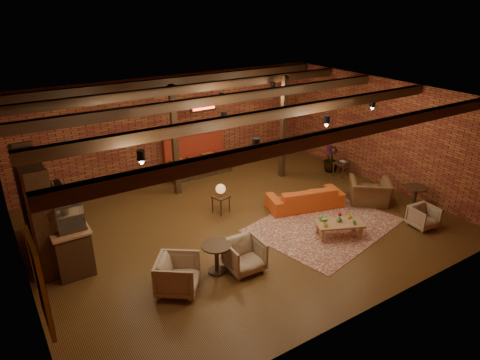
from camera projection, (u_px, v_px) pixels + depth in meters
floor at (242, 224)px, 10.97m from camera, size 10.00×10.00×0.00m
ceiling at (243, 100)px, 9.70m from camera, size 10.00×8.00×0.02m
wall_back at (174, 126)px, 13.43m from camera, size 10.00×0.02×3.20m
wall_front at (370, 239)px, 7.24m from camera, size 10.00×0.02×3.20m
wall_left at (15, 219)px, 7.87m from camera, size 0.02×8.00×3.20m
wall_right at (383, 133)px, 12.80m from camera, size 0.02×8.00×3.20m
ceiling_beams at (243, 105)px, 9.75m from camera, size 9.80×6.40×0.22m
ceiling_pipe at (209, 102)px, 11.08m from camera, size 9.60×0.12×0.12m
post_left at (175, 141)px, 12.05m from camera, size 0.16×0.16×3.20m
post_right at (283, 128)px, 13.26m from camera, size 0.16×0.16×3.20m
service_counter at (62, 222)px, 9.40m from camera, size 0.80×2.50×1.60m
plant_counter at (61, 201)px, 9.44m from camera, size 0.35×0.39×0.30m
shelving_hutch at (38, 209)px, 9.13m from camera, size 0.52×2.00×2.40m
chalkboard_menu at (41, 283)px, 6.12m from camera, size 0.08×0.96×1.46m
banquette at (199, 160)px, 13.81m from camera, size 2.10×0.70×1.00m
service_sign at (203, 106)px, 12.73m from camera, size 0.86×0.06×0.30m
ceiling_spotlights at (243, 115)px, 9.83m from camera, size 6.40×4.40×0.28m
rug at (324, 225)px, 10.90m from camera, size 4.01×3.38×0.01m
sofa at (305, 197)px, 11.72m from camera, size 2.20×1.30×0.60m
coffee_table at (339, 224)px, 10.26m from camera, size 1.25×0.97×0.64m
side_table_lamp at (221, 191)px, 11.30m from camera, size 0.48×0.48×0.83m
round_table_left at (217, 253)px, 8.90m from camera, size 0.64×0.64×0.66m
armchair_a at (178, 273)px, 8.34m from camera, size 1.05×1.07×0.81m
armchair_b at (244, 254)px, 9.00m from camera, size 0.77×0.72×0.76m
armchair_right at (370, 188)px, 11.88m from camera, size 1.28×1.23×0.94m
side_table_book at (341, 163)px, 13.71m from camera, size 0.53×0.53×0.49m
round_table_right at (415, 194)px, 11.52m from camera, size 0.58×0.58×0.68m
armchair_far at (424, 216)px, 10.71m from camera, size 0.64×0.61×0.62m
plant_tall at (333, 134)px, 13.73m from camera, size 1.54×1.54×2.61m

